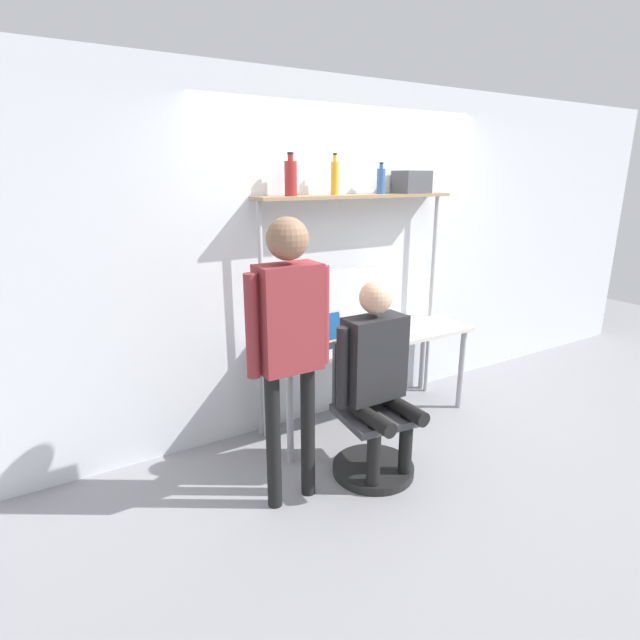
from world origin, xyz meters
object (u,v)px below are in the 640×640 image
at_px(bottle_red, 291,178).
at_px(storage_box, 412,182).
at_px(laptop, 327,336).
at_px(bottle_amber, 335,177).
at_px(monitor, 346,297).
at_px(person_standing, 289,328).
at_px(cell_phone, 355,339).
at_px(office_chair, 371,433).
at_px(bottle_blue, 381,181).
at_px(person_seated, 377,366).

distance_m(bottle_red, storage_box, 1.12).
relative_size(laptop, bottle_amber, 1.09).
bearing_deg(monitor, bottle_amber, -175.68).
distance_m(person_standing, bottle_amber, 1.42).
bearing_deg(cell_phone, bottle_amber, 105.26).
relative_size(office_chair, bottle_blue, 3.81).
relative_size(bottle_blue, bottle_red, 0.81).
bearing_deg(bottle_blue, bottle_amber, 180.00).
height_order(office_chair, person_standing, person_standing).
distance_m(person_seated, bottle_amber, 1.46).
distance_m(cell_phone, office_chair, 0.79).
distance_m(person_standing, bottle_red, 1.24).
bearing_deg(monitor, office_chair, -112.07).
distance_m(monitor, cell_phone, 0.37).
xyz_separation_m(office_chair, bottle_blue, (0.63, 0.80, 1.66)).
height_order(laptop, bottle_amber, bottle_amber).
relative_size(monitor, bottle_amber, 1.88).
xyz_separation_m(cell_phone, bottle_red, (-0.43, 0.22, 1.21)).
relative_size(laptop, bottle_red, 1.09).
distance_m(person_seated, storage_box, 1.71).
distance_m(person_standing, bottle_blue, 1.69).
height_order(bottle_blue, bottle_red, bottle_red).
height_order(cell_phone, person_standing, person_standing).
bearing_deg(bottle_amber, cell_phone, -74.74).
height_order(bottle_blue, storage_box, bottle_blue).
xyz_separation_m(office_chair, bottle_red, (-0.17, 0.80, 1.68)).
distance_m(cell_phone, bottle_blue, 1.26).
bearing_deg(storage_box, monitor, 179.14).
distance_m(person_standing, storage_box, 1.94).
relative_size(monitor, office_chair, 0.62).
bearing_deg(person_standing, office_chair, 0.47).
xyz_separation_m(person_seated, bottle_blue, (0.64, 0.84, 1.15)).
height_order(laptop, office_chair, laptop).
relative_size(office_chair, bottle_amber, 3.05).
height_order(laptop, bottle_red, bottle_red).
xyz_separation_m(person_seated, person_standing, (-0.62, 0.04, 0.34)).
height_order(person_standing, bottle_amber, bottle_amber).
xyz_separation_m(office_chair, person_standing, (-0.62, -0.01, 0.86)).
relative_size(cell_phone, person_seated, 0.11).
height_order(office_chair, bottle_red, bottle_red).
bearing_deg(storage_box, person_standing, -153.07).
bearing_deg(storage_box, office_chair, -140.18).
distance_m(office_chair, person_seated, 0.52).
relative_size(person_standing, bottle_amber, 5.90).
xyz_separation_m(laptop, person_standing, (-0.64, -0.59, 0.32)).
bearing_deg(laptop, bottle_amber, 47.63).
height_order(bottle_red, bottle_amber, bottle_amber).
xyz_separation_m(monitor, office_chair, (-0.33, -0.80, -0.76)).
bearing_deg(bottle_blue, person_seated, -127.21).
bearing_deg(bottle_red, bottle_blue, 0.00).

